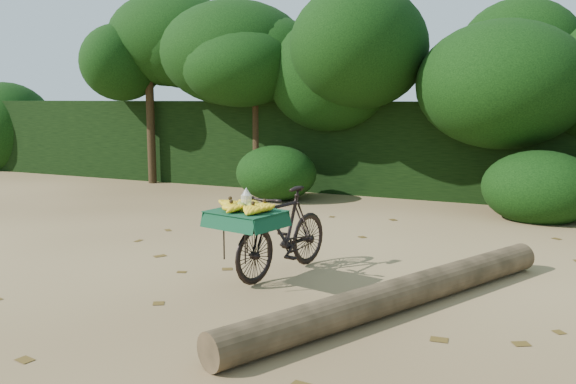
% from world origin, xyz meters
% --- Properties ---
extents(ground, '(80.00, 80.00, 0.00)m').
position_xyz_m(ground, '(0.00, 0.00, 0.00)').
color(ground, tan).
rests_on(ground, ground).
extents(vendor_bicycle, '(0.87, 1.72, 0.93)m').
position_xyz_m(vendor_bicycle, '(-0.84, -0.01, 0.48)').
color(vendor_bicycle, black).
rests_on(vendor_bicycle, ground).
extents(fallen_log, '(2.01, 3.76, 0.29)m').
position_xyz_m(fallen_log, '(0.60, -0.54, 0.15)').
color(fallen_log, brown).
rests_on(fallen_log, ground).
extents(hedge_backdrop, '(26.00, 1.80, 1.80)m').
position_xyz_m(hedge_backdrop, '(0.00, 6.30, 0.90)').
color(hedge_backdrop, black).
rests_on(hedge_backdrop, ground).
extents(tree_row, '(14.50, 2.00, 4.00)m').
position_xyz_m(tree_row, '(-0.65, 5.50, 2.00)').
color(tree_row, black).
rests_on(tree_row, ground).
extents(bush_clumps, '(8.80, 1.70, 0.90)m').
position_xyz_m(bush_clumps, '(0.50, 4.30, 0.45)').
color(bush_clumps, black).
rests_on(bush_clumps, ground).
extents(leaf_litter, '(7.00, 7.30, 0.01)m').
position_xyz_m(leaf_litter, '(0.00, 0.65, 0.01)').
color(leaf_litter, '#533D16').
rests_on(leaf_litter, ground).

